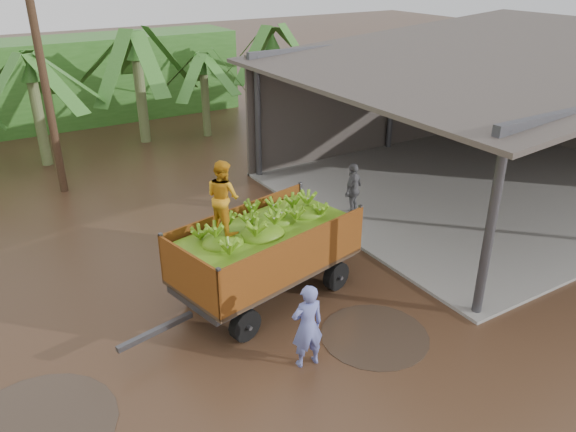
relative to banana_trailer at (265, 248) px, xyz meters
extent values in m
plane|color=black|center=(-1.87, 0.82, -1.22)|extent=(100.00, 100.00, 0.00)
cube|color=gray|center=(9.13, 1.82, -1.18)|extent=(12.00, 10.00, 0.08)
cube|color=#383330|center=(9.13, 1.82, 3.03)|extent=(12.78, 10.80, 1.01)
cube|color=#383330|center=(9.13, 6.72, 0.78)|extent=(12.00, 0.12, 4.00)
cube|color=#47474C|center=(-2.69, -0.59, -0.74)|extent=(1.57, 0.44, 0.11)
imported|color=orange|center=(-0.90, 0.02, 1.37)|extent=(0.72, 0.83, 1.47)
imported|color=#656EB9|center=(-0.46, -2.33, -0.38)|extent=(0.66, 0.47, 1.68)
imported|color=slate|center=(4.19, 2.38, -0.42)|extent=(1.01, 0.79, 1.60)
cylinder|color=#47301E|center=(-2.48, 8.65, 3.14)|extent=(0.24, 0.24, 8.73)
camera|label=1|loc=(-5.06, -9.15, 5.65)|focal=35.00mm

